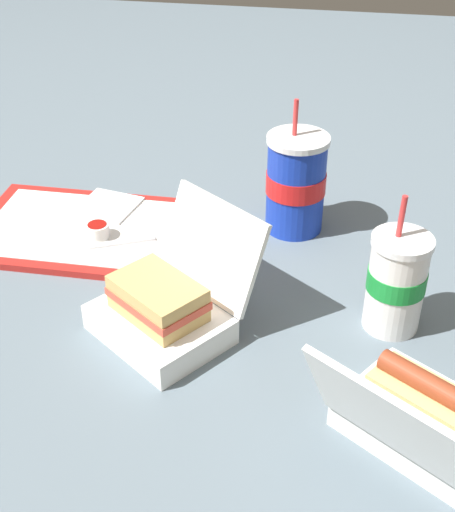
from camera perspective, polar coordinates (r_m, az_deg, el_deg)
The scene contains 9 objects.
ground_plane at distance 1.14m, azimuth -1.41°, elevation -1.56°, with size 3.20×3.20×0.00m, color slate.
food_tray at distance 1.27m, azimuth -11.61°, elevation 2.05°, with size 0.37×0.26×0.01m.
ketchup_cup at distance 1.22m, azimuth -10.35°, elevation 2.06°, with size 0.04×0.04×0.02m.
napkin_stack at distance 1.31m, azimuth -9.56°, elevation 3.98°, with size 0.10×0.10×0.00m, color white.
plastic_fork at distance 1.20m, azimuth -8.43°, elevation 1.08°, with size 0.11×0.01×0.01m, color white.
clamshell_hotdog_right at distance 0.88m, azimuth 15.66°, elevation -12.50°, with size 0.28×0.28×0.16m.
clamshell_sandwich_back at distance 1.00m, azimuth -5.02°, elevation -4.11°, with size 0.26×0.27×0.17m.
soda_cup_right at distance 1.22m, azimuth 5.49°, elevation 5.83°, with size 0.11×0.11×0.23m.
soda_cup_corner at distance 1.02m, azimuth 13.35°, elevation -2.03°, with size 0.09×0.09×0.21m.
Camera 1 is at (-0.19, 0.91, 0.66)m, focal length 50.00 mm.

